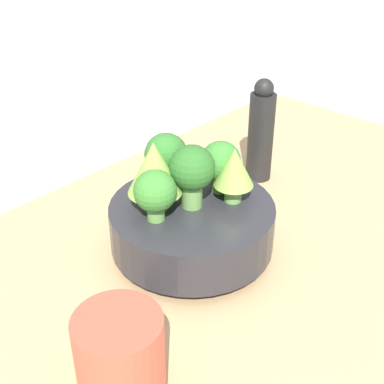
% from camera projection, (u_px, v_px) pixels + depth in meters
% --- Properties ---
extents(ground_plane, '(6.00, 6.00, 0.00)m').
position_uv_depth(ground_plane, '(221.00, 277.00, 0.72)').
color(ground_plane, beige).
extents(table, '(1.08, 0.61, 0.04)m').
position_uv_depth(table, '(222.00, 266.00, 0.71)').
color(table, tan).
rests_on(table, ground_plane).
extents(bowl, '(0.21, 0.21, 0.07)m').
position_uv_depth(bowl, '(192.00, 226.00, 0.69)').
color(bowl, '#28282D').
rests_on(bowl, table).
extents(broccoli_floret_front, '(0.06, 0.06, 0.08)m').
position_uv_depth(broccoli_floret_front, '(166.00, 156.00, 0.68)').
color(broccoli_floret_front, '#609347').
rests_on(broccoli_floret_front, bowl).
extents(broccoli_floret_center, '(0.06, 0.06, 0.08)m').
position_uv_depth(broccoli_floret_center, '(192.00, 171.00, 0.65)').
color(broccoli_floret_center, '#609347').
rests_on(broccoli_floret_center, bowl).
extents(broccoli_floret_right, '(0.05, 0.05, 0.07)m').
position_uv_depth(broccoli_floret_right, '(155.00, 192.00, 0.63)').
color(broccoli_floret_right, '#609347').
rests_on(broccoli_floret_right, bowl).
extents(romanesco_piece_near, '(0.07, 0.07, 0.09)m').
position_uv_depth(romanesco_piece_near, '(154.00, 170.00, 0.64)').
color(romanesco_piece_near, '#609347').
rests_on(romanesco_piece_near, bowl).
extents(broccoli_floret_left, '(0.05, 0.05, 0.07)m').
position_uv_depth(broccoli_floret_left, '(221.00, 163.00, 0.69)').
color(broccoli_floret_left, '#609347').
rests_on(broccoli_floret_left, bowl).
extents(romanesco_piece_far, '(0.05, 0.05, 0.07)m').
position_uv_depth(romanesco_piece_far, '(234.00, 169.00, 0.66)').
color(romanesco_piece_far, '#6BA34C').
rests_on(romanesco_piece_far, bowl).
extents(cup, '(0.08, 0.08, 0.10)m').
position_uv_depth(cup, '(121.00, 362.00, 0.49)').
color(cup, '#C64C38').
rests_on(cup, table).
extents(pepper_mill, '(0.04, 0.04, 0.17)m').
position_uv_depth(pepper_mill, '(261.00, 132.00, 0.84)').
color(pepper_mill, black).
rests_on(pepper_mill, table).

